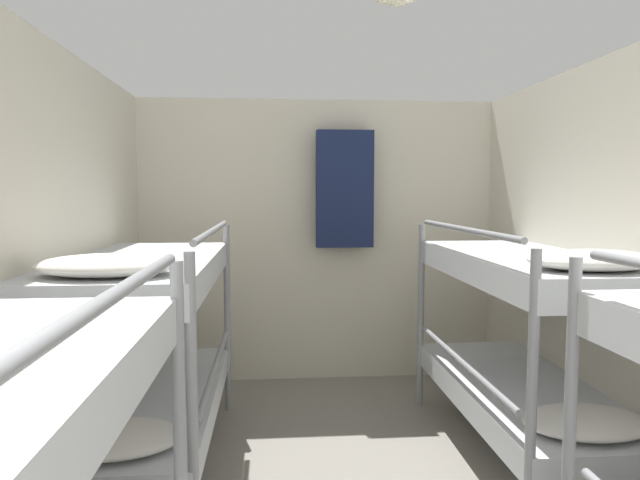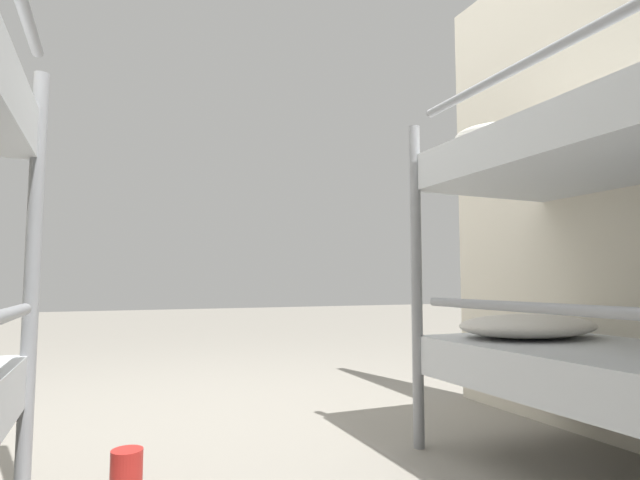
{
  "view_description": "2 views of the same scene",
  "coord_description": "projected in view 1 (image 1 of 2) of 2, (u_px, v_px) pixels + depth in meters",
  "views": [
    {
      "loc": [
        -0.37,
        0.43,
        1.51
      ],
      "look_at": [
        -0.09,
        3.7,
        1.23
      ],
      "focal_mm": 32.0,
      "sensor_mm": 36.0,
      "label": 1
    },
    {
      "loc": [
        0.47,
        2.27,
        0.65
      ],
      "look_at": [
        -0.12,
        0.89,
        0.77
      ],
      "focal_mm": 28.0,
      "sensor_mm": 36.0,
      "label": 2
    }
  ],
  "objects": [
    {
      "name": "hanging_coat",
      "position": [
        345.0,
        189.0,
        4.41
      ],
      "size": [
        0.44,
        0.12,
        0.9
      ],
      "color": "#192347"
    },
    {
      "name": "bunk_stack_left_far",
      "position": [
        144.0,
        341.0,
        2.95
      ],
      "size": [
        0.75,
        1.77,
        1.32
      ],
      "color": "gray",
      "rests_on": "ground_plane"
    },
    {
      "name": "bunk_stack_right_far",
      "position": [
        528.0,
        333.0,
        3.12
      ],
      "size": [
        0.75,
        1.77,
        1.32
      ],
      "color": "gray",
      "rests_on": "ground_plane"
    },
    {
      "name": "wall_back",
      "position": [
        318.0,
        241.0,
        4.58
      ],
      "size": [
        2.92,
        0.06,
        2.23
      ],
      "color": "beige",
      "rests_on": "ground_plane"
    }
  ]
}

